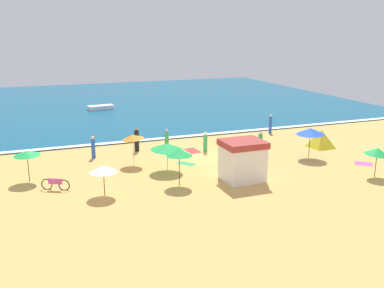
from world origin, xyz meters
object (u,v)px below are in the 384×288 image
beach_umbrella_3 (179,152)px  beachgoer_6 (260,142)px  lifeguard_cabana (242,160)px  beachgoer_5 (245,156)px  small_boat_0 (101,107)px  parked_bicycle (55,184)px  beach_umbrella_0 (103,169)px  beachgoer_3 (93,147)px  beach_umbrella_2 (377,151)px  beachgoer_4 (167,139)px  beachgoer_0 (270,124)px  beachgoer_1 (137,140)px  beach_umbrella_1 (27,153)px  beach_umbrella_4 (310,131)px  beach_umbrella_5 (133,137)px  beachgoer_2 (205,142)px  beach_umbrella_6 (167,147)px  beach_tent (321,139)px

beach_umbrella_3 → beachgoer_6: (8.78, 5.23, -1.38)m
lifeguard_cabana → beach_umbrella_3: (-4.07, 0.66, 0.76)m
beachgoer_5 → small_boat_0: 27.24m
parked_bicycle → beach_umbrella_0: bearing=-37.2°
beachgoer_3 → beachgoer_6: size_ratio=1.10×
lifeguard_cabana → beach_umbrella_3: size_ratio=1.12×
parked_bicycle → beachgoer_5: (12.81, -0.22, 0.45)m
beach_umbrella_0 → beach_umbrella_2: beach_umbrella_2 is taller
beach_umbrella_3 → beachgoer_4: bearing=77.2°
beachgoer_0 → beachgoer_5: size_ratio=1.01×
beach_umbrella_3 → small_boat_0: size_ratio=0.75×
beach_umbrella_2 → beachgoer_1: bearing=137.9°
lifeguard_cabana → beach_umbrella_1: (-12.88, 4.69, 0.53)m
beachgoer_0 → beach_umbrella_1: bearing=-163.9°
beach_umbrella_4 → beach_umbrella_5: size_ratio=1.05×
beach_umbrella_3 → beach_umbrella_5: bearing=107.8°
beachgoer_0 → beach_umbrella_5: bearing=-160.7°
beach_umbrella_1 → lifeguard_cabana: bearing=-20.0°
beachgoer_5 → beachgoer_3: bearing=146.5°
beach_umbrella_1 → beachgoer_1: 9.49m
beach_umbrella_4 → parked_bicycle: 18.62m
beachgoer_0 → beachgoer_4: (-10.75, -1.55, -0.12)m
beach_umbrella_5 → beachgoer_2: 6.40m
beach_umbrella_0 → beachgoer_4: bearing=52.9°
beach_umbrella_6 → beach_tent: bearing=5.3°
beach_umbrella_2 → beach_umbrella_5: beach_umbrella_5 is taller
beach_umbrella_6 → beach_umbrella_0: bearing=-147.8°
lifeguard_cabana → beach_umbrella_5: size_ratio=1.16×
lifeguard_cabana → beach_umbrella_1: 13.72m
beach_tent → beach_umbrella_2: bearing=-99.9°
beach_umbrella_0 → beach_umbrella_4: 16.07m
beachgoer_0 → beachgoer_4: bearing=-171.8°
beachgoer_0 → beach_umbrella_2: bearing=-90.5°
beach_umbrella_5 → beachgoer_0: size_ratio=1.26×
lifeguard_cabana → beachgoer_5: 2.69m
beach_umbrella_0 → beachgoer_6: beach_umbrella_0 is taller
beach_tent → small_boat_0: beach_tent is taller
beach_tent → parked_bicycle: beach_tent is taller
beach_tent → beachgoer_3: size_ratio=1.41×
beachgoer_1 → beach_umbrella_4: bearing=-29.3°
beach_umbrella_2 → small_boat_0: (-12.78, 31.48, -1.40)m
beach_umbrella_3 → beach_umbrella_6: size_ratio=0.76×
beach_umbrella_5 → beachgoer_1: size_ratio=1.20×
small_boat_0 → beachgoer_0: bearing=-54.4°
beachgoer_1 → beachgoer_5: beachgoer_1 is taller
beach_umbrella_6 → beach_umbrella_1: bearing=172.8°
beach_umbrella_3 → lifeguard_cabana: bearing=-9.2°
beachgoer_0 → beachgoer_5: beachgoer_0 is taller
beachgoer_5 → beach_umbrella_5: bearing=153.1°
beach_umbrella_5 → small_boat_0: 23.13m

